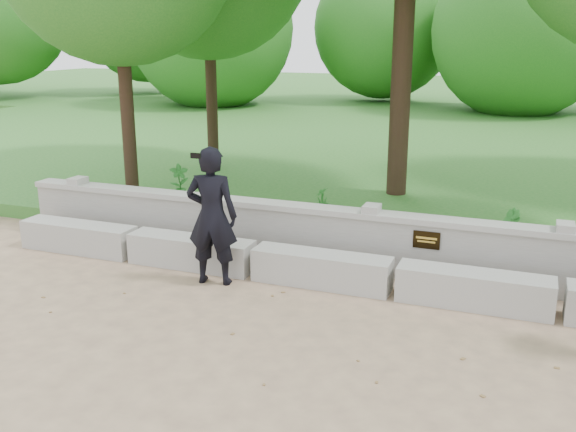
% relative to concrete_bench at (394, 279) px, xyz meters
% --- Properties ---
extents(ground, '(80.00, 80.00, 0.00)m').
position_rel_concrete_bench_xyz_m(ground, '(-0.00, -1.90, -0.22)').
color(ground, tan).
rests_on(ground, ground).
extents(lawn, '(40.00, 22.00, 0.25)m').
position_rel_concrete_bench_xyz_m(lawn, '(-0.00, 12.10, -0.10)').
color(lawn, '#266922').
rests_on(lawn, ground).
extents(concrete_bench, '(11.90, 0.45, 0.45)m').
position_rel_concrete_bench_xyz_m(concrete_bench, '(0.00, 0.00, 0.00)').
color(concrete_bench, '#AEABA4').
rests_on(concrete_bench, ground).
extents(parapet_wall, '(12.50, 0.35, 0.90)m').
position_rel_concrete_bench_xyz_m(parapet_wall, '(0.00, 0.70, 0.24)').
color(parapet_wall, '#A4A19A').
rests_on(parapet_wall, ground).
extents(man_main, '(0.76, 0.69, 1.89)m').
position_rel_concrete_bench_xyz_m(man_main, '(-2.40, -0.44, 0.72)').
color(man_main, black).
rests_on(man_main, ground).
extents(shrub_a, '(0.42, 0.42, 0.67)m').
position_rel_concrete_bench_xyz_m(shrub_a, '(-4.72, 2.65, 0.36)').
color(shrub_a, '#287427').
rests_on(shrub_a, lawn).
extents(shrub_b, '(0.34, 0.40, 0.68)m').
position_rel_concrete_bench_xyz_m(shrub_b, '(1.30, 1.40, 0.37)').
color(shrub_b, '#287427').
rests_on(shrub_b, lawn).
extents(shrub_d, '(0.33, 0.35, 0.51)m').
position_rel_concrete_bench_xyz_m(shrub_d, '(-1.79, 2.46, 0.28)').
color(shrub_d, '#287427').
rests_on(shrub_d, lawn).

